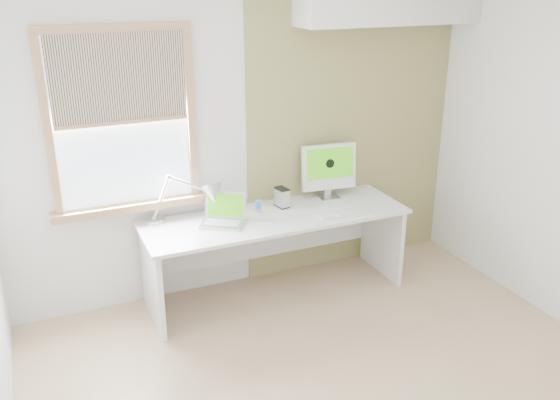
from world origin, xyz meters
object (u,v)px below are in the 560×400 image
desk_lamp (202,197)px  external_drive (282,197)px  desk (273,234)px  laptop (224,216)px  imac (329,168)px

desk_lamp → external_drive: bearing=2.2°
desk → external_drive: external_drive is taller
laptop → external_drive: size_ratio=2.51×
external_drive → imac: size_ratio=0.34×
imac → external_drive: bearing=-174.0°
external_drive → imac: (0.47, 0.05, 0.19)m
imac → laptop: bearing=-170.4°
desk → laptop: (-0.44, -0.03, 0.25)m
desk → external_drive: bearing=38.2°
desk → desk_lamp: (-0.58, 0.07, 0.40)m
desk_lamp → imac: 1.18m
desk → imac: 0.77m
desk → laptop: bearing=-176.4°
laptop → external_drive: (0.56, 0.12, 0.03)m
desk_lamp → imac: size_ratio=1.30×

